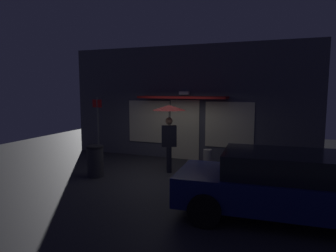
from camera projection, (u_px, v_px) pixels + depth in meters
name	position (u px, v px, depth m)	size (l,w,h in m)	color
ground_plane	(163.00, 174.00, 9.16)	(18.00, 18.00, 0.00)	#26262B
building_facade	(186.00, 103.00, 11.07)	(9.24, 1.00, 4.16)	#4C4C56
person_with_umbrella	(169.00, 122.00, 9.28)	(1.03, 1.03, 2.10)	black
parked_car	(285.00, 185.00, 5.93)	(4.38, 2.09, 1.35)	navy
street_sign_post	(98.00, 123.00, 11.54)	(0.40, 0.07, 2.29)	#595B60
sidewalk_bollard	(207.00, 159.00, 9.75)	(0.28, 0.28, 0.64)	#9E998E
sidewalk_bollard_2	(226.00, 162.00, 9.77)	(0.22, 0.22, 0.49)	#9E998E
trash_bin	(95.00, 161.00, 8.89)	(0.50, 0.50, 0.93)	#2D2D33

